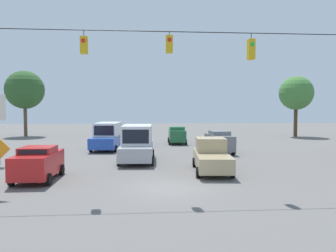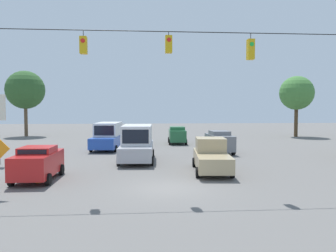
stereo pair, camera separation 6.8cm
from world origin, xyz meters
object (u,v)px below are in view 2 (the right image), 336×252
sedan_red_parked_shoulder (38,163)px  tree_horizon_left (25,90)px  pickup_truck_tan_crossing_near (211,156)px  box_truck_silver_withflow_mid (137,143)px  sedan_grey_oncoming_far (219,141)px  box_truck_blue_withflow_far (108,136)px  traffic_cone_third (55,165)px  tree_horizon_right (297,93)px  sedan_green_oncoming_deep (177,135)px  traffic_cone_nearest (39,178)px  traffic_cone_second (46,171)px  overhead_signal_span (170,86)px

sedan_red_parked_shoulder → tree_horizon_left: bearing=-69.8°
pickup_truck_tan_crossing_near → box_truck_silver_withflow_mid: bearing=-44.2°
sedan_grey_oncoming_far → box_truck_blue_withflow_far: 11.01m
box_truck_silver_withflow_mid → traffic_cone_third: (5.39, 3.23, -1.08)m
tree_horizon_right → sedan_red_parked_shoulder: bearing=43.5°
sedan_red_parked_shoulder → box_truck_blue_withflow_far: 14.20m
sedan_green_oncoming_deep → tree_horizon_left: 24.36m
traffic_cone_nearest → traffic_cone_second: same height
sedan_grey_oncoming_far → overhead_signal_span: bearing=67.3°
box_truck_blue_withflow_far → traffic_cone_nearest: bearing=81.3°
traffic_cone_nearest → traffic_cone_second: bearing=-85.8°
pickup_truck_tan_crossing_near → tree_horizon_left: tree_horizon_left is taller
box_truck_silver_withflow_mid → sedan_green_oncoming_deep: (-4.35, -11.79, -0.35)m
overhead_signal_span → pickup_truck_tan_crossing_near: (-3.04, -4.82, -4.16)m
overhead_signal_span → sedan_green_oncoming_deep: overhead_signal_span is taller
tree_horizon_right → overhead_signal_span: bearing=55.1°
pickup_truck_tan_crossing_near → traffic_cone_nearest: size_ratio=10.22×
sedan_red_parked_shoulder → tree_horizon_right: tree_horizon_right is taller
overhead_signal_span → box_truck_silver_withflow_mid: (1.78, -9.50, -3.78)m
sedan_red_parked_shoulder → tree_horizon_right: (-27.66, -26.20, 5.18)m
box_truck_silver_withflow_mid → tree_horizon_left: (16.38, -23.29, 5.29)m
box_truck_blue_withflow_far → box_truck_silver_withflow_mid: bearing=111.7°
sedan_grey_oncoming_far → traffic_cone_nearest: 16.70m
sedan_grey_oncoming_far → box_truck_blue_withflow_far: bearing=-19.6°
traffic_cone_second → tree_horizon_left: bearing=-68.9°
pickup_truck_tan_crossing_near → sedan_red_parked_shoulder: size_ratio=1.36×
sedan_red_parked_shoulder → traffic_cone_second: (-0.09, -1.14, -0.71)m
traffic_cone_third → sedan_red_parked_shoulder: bearing=88.9°
overhead_signal_span → sedan_red_parked_shoulder: size_ratio=5.71×
sedan_grey_oncoming_far → tree_horizon_right: bearing=-133.0°
sedan_green_oncoming_deep → tree_horizon_left: size_ratio=0.43×
sedan_green_oncoming_deep → tree_horizon_left: (20.72, -11.50, 5.64)m
pickup_truck_tan_crossing_near → traffic_cone_nearest: 10.36m
sedan_green_oncoming_deep → tree_horizon_right: bearing=-155.9°
traffic_cone_third → tree_horizon_right: tree_horizon_right is taller
box_truck_silver_withflow_mid → tree_horizon_right: bearing=-138.3°
overhead_signal_span → tree_horizon_right: bearing=-124.9°
sedan_green_oncoming_deep → box_truck_blue_withflow_far: 8.50m
traffic_cone_third → box_truck_silver_withflow_mid: bearing=-149.1°
sedan_red_parked_shoulder → traffic_cone_third: 3.29m
box_truck_silver_withflow_mid → overhead_signal_span: bearing=100.6°
traffic_cone_second → box_truck_blue_withflow_far: bearing=-100.4°
sedan_green_oncoming_deep → tree_horizon_left: bearing=-29.0°
sedan_red_parked_shoulder → sedan_grey_oncoming_far: size_ratio=0.94×
pickup_truck_tan_crossing_near → sedan_green_oncoming_deep: 16.48m
tree_horizon_right → sedan_grey_oncoming_far: bearing=47.0°
tree_horizon_left → sedan_grey_oncoming_far: bearing=140.7°
box_truck_blue_withflow_far → traffic_cone_third: box_truck_blue_withflow_far is taller
pickup_truck_tan_crossing_near → traffic_cone_third: size_ratio=10.22×
box_truck_silver_withflow_mid → box_truck_blue_withflow_far: box_truck_silver_withflow_mid is taller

